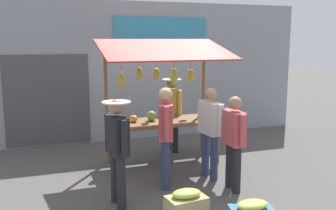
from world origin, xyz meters
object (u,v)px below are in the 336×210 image
shopper_in_grey_tee (234,137)px  shopper_in_striped_shirt (117,144)px  produce_crate_near (186,204)px  shopper_with_ponytail (210,126)px  market_stall (162,88)px  vendor_with_sunhat (172,108)px  shopper_with_shopping_bag (166,130)px

shopper_in_grey_tee → shopper_in_striped_shirt: shopper_in_striped_shirt is taller
shopper_in_grey_tee → produce_crate_near: size_ratio=2.64×
shopper_with_ponytail → produce_crate_near: size_ratio=2.75×
market_stall → produce_crate_near: 2.76m
market_stall → vendor_with_sunhat: 1.03m
market_stall → shopper_in_grey_tee: bearing=110.8°
vendor_with_sunhat → shopper_with_ponytail: vendor_with_sunhat is taller
shopper_in_striped_shirt → shopper_with_ponytail: (-1.82, -0.61, -0.01)m
produce_crate_near → vendor_with_sunhat: bearing=-106.4°
shopper_in_striped_shirt → shopper_in_grey_tee: bearing=-98.6°
vendor_with_sunhat → shopper_with_shopping_bag: shopper_with_shopping_bag is taller
shopper_in_striped_shirt → vendor_with_sunhat: bearing=-43.1°
market_stall → shopper_in_grey_tee: 1.97m
shopper_with_ponytail → shopper_in_grey_tee: bearing=-179.1°
market_stall → produce_crate_near: bearing=79.8°
market_stall → produce_crate_near: market_stall is taller
shopper_in_grey_tee → shopper_with_ponytail: bearing=13.3°
shopper_with_ponytail → produce_crate_near: 1.78m
shopper_with_ponytail → produce_crate_near: bearing=133.4°
shopper_in_striped_shirt → market_stall: bearing=-44.0°
shopper_in_grey_tee → shopper_with_ponytail: (0.12, -0.65, 0.05)m
vendor_with_sunhat → produce_crate_near: 3.32m
shopper_in_striped_shirt → shopper_with_ponytail: bearing=-78.8°
shopper_with_shopping_bag → shopper_in_striped_shirt: bearing=134.2°
shopper_in_grey_tee → shopper_in_striped_shirt: (1.93, -0.04, 0.06)m
shopper_in_grey_tee → market_stall: bearing=24.0°
vendor_with_sunhat → shopper_with_ponytail: 1.82m
shopper_with_shopping_bag → produce_crate_near: size_ratio=2.84×
produce_crate_near → shopper_with_ponytail: bearing=-127.4°
shopper_with_ponytail → vendor_with_sunhat: bearing=-7.1°
market_stall → vendor_with_sunhat: market_stall is taller
shopper_with_shopping_bag → shopper_with_ponytail: size_ratio=1.03×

